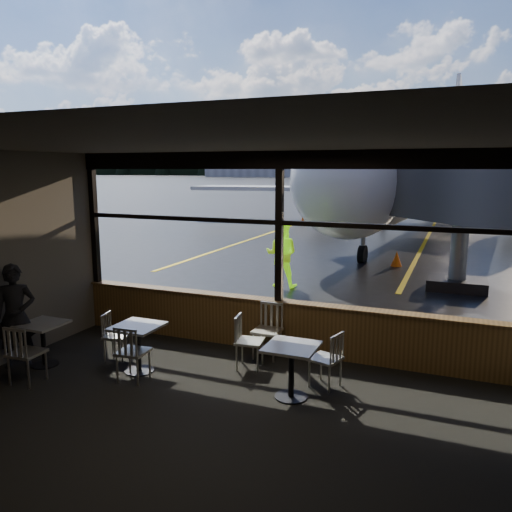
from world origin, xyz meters
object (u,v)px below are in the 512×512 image
Objects in this scene: chair_mid_w at (117,336)px; cone_wing at (303,220)px; passenger at (16,316)px; chair_left_s at (27,354)px; chair_mid_s at (133,352)px; jet_bridge at (494,202)px; chair_near_e at (325,359)px; airliner at (425,130)px; cafe_table_left at (44,344)px; cafe_table_near at (291,372)px; ground_crew at (282,254)px; cafe_table_mid at (138,349)px; cone_nose at (397,259)px; chair_near_n at (267,331)px; chair_near_w at (250,342)px.

cone_wing is at bearing 175.42° from chair_mid_w.
chair_left_s is at bearing -70.84° from passenger.
jet_bridge is at bearing 50.98° from chair_mid_s.
airliner is at bearing 16.62° from chair_near_e.
cone_wing is at bearing 95.84° from cafe_table_left.
jet_bridge is 14.21× the size of cafe_table_near.
ground_crew is 3.64× the size of cone_wing.
cafe_table_near is 0.86× the size of chair_mid_s.
cafe_table_mid is 0.34m from chair_mid_s.
jet_bridge is (2.76, -15.00, -2.80)m from airliner.
cone_nose is at bearing 75.49° from cafe_table_mid.
cafe_table_left is 0.77× the size of chair_near_n.
cafe_table_mid is at bearing -126.46° from jet_bridge.
cafe_table_left is at bearing -166.91° from cafe_table_mid.
cafe_table_left is 0.78× the size of chair_left_s.
chair_left_s reaches higher than cone_wing.
chair_mid_s is 11.22m from cone_nose.
passenger is 3.33× the size of cone_nose.
chair_near_n is 1.84× the size of cone_nose.
chair_mid_w is 6.17m from ground_crew.
chair_near_n reaches higher than chair_near_w.
cone_nose is (4.34, 10.97, -0.11)m from cafe_table_left.
cafe_table_mid is 0.86× the size of chair_mid_s.
chair_mid_w is at bearing 75.30° from ground_crew.
chair_near_e is at bearing -110.22° from jet_bridge.
chair_near_n is (1.68, 1.33, 0.08)m from cafe_table_mid.
airliner reaches higher than chair_near_w.
airliner is at bearing 90.79° from cone_nose.
chair_left_s is (-3.88, -23.22, -4.75)m from airliner.
chair_near_n is at bearing 99.65° from ground_crew.
chair_near_e is at bearing -89.15° from cone_nose.
chair_near_e is 2.91m from chair_mid_s.
airliner is 68.54× the size of cone_wing.
ground_crew is at bearing 40.94° from chair_near_e.
chair_mid_s is (-5.22, -7.54, -1.96)m from jet_bridge.
chair_mid_s is 1.76× the size of cone_nose.
passenger is at bearing -152.49° from cafe_table_left.
chair_left_s is 1.88× the size of cone_wing.
cone_nose is at bearing 88.91° from cafe_table_near.
ground_crew is (-1.52, 5.07, 0.43)m from chair_near_n.
chair_near_w reaches higher than cafe_table_left.
passenger reaches higher than chair_left_s.
chair_near_e is (0.31, -21.66, -4.78)m from airliner.
cafe_table_mid is at bearing 51.62° from chair_mid_w.
cone_nose is at bearing -128.70° from ground_crew.
chair_near_w is 0.94× the size of chair_near_n.
chair_left_s is at bearing -39.39° from chair_mid_w.
chair_near_e is 1.74× the size of cone_wing.
chair_mid_s reaches higher than cafe_table_near.
chair_near_w is (-0.96, 0.77, 0.06)m from cafe_table_near.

